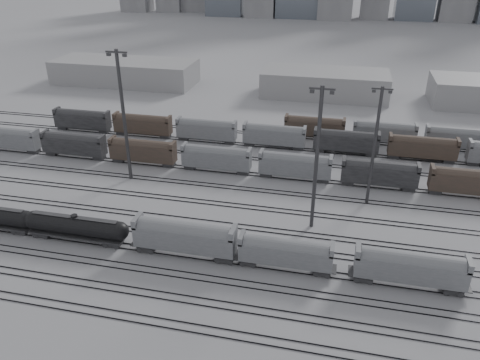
% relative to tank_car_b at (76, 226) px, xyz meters
% --- Properties ---
extents(ground, '(900.00, 900.00, 0.00)m').
position_rel_tank_car_b_xyz_m(ground, '(24.42, -1.00, -2.67)').
color(ground, '#A5A5A9').
rests_on(ground, ground).
extents(tracks, '(220.00, 71.50, 0.16)m').
position_rel_tank_car_b_xyz_m(tracks, '(24.42, 16.50, -2.59)').
color(tracks, black).
rests_on(tracks, ground).
extents(tank_car_b, '(18.66, 3.11, 4.61)m').
position_rel_tank_car_b_xyz_m(tank_car_b, '(0.00, 0.00, 0.00)').
color(tank_car_b, black).
rests_on(tank_car_b, ground).
extents(hopper_car_a, '(16.29, 3.24, 5.83)m').
position_rel_tank_car_b_xyz_m(hopper_car_a, '(18.90, 0.00, 0.93)').
color(hopper_car_a, black).
rests_on(hopper_car_a, ground).
extents(hopper_car_b, '(14.12, 2.81, 5.05)m').
position_rel_tank_car_b_xyz_m(hopper_car_b, '(34.76, 0.00, 0.45)').
color(hopper_car_b, black).
rests_on(hopper_car_b, ground).
extents(hopper_car_c, '(15.52, 3.08, 5.55)m').
position_rel_tank_car_b_xyz_m(hopper_car_c, '(52.51, -0.00, 0.76)').
color(hopper_car_c, black).
rests_on(hopper_car_c, ground).
extents(light_mast_b, '(4.29, 0.69, 26.83)m').
position_rel_tank_car_b_xyz_m(light_mast_b, '(-1.21, 23.30, 11.57)').
color(light_mast_b, '#38383A').
rests_on(light_mast_b, ground).
extents(light_mast_c, '(4.01, 0.64, 25.08)m').
position_rel_tank_car_b_xyz_m(light_mast_c, '(37.59, 13.02, 10.64)').
color(light_mast_c, '#38383A').
rests_on(light_mast_c, ground).
extents(light_mast_d, '(3.62, 0.58, 22.62)m').
position_rel_tank_car_b_xyz_m(light_mast_d, '(47.17, 23.92, 9.33)').
color(light_mast_d, '#38383A').
rests_on(light_mast_d, ground).
extents(bg_string_near, '(151.00, 3.00, 5.60)m').
position_rel_tank_car_b_xyz_m(bg_string_near, '(32.42, 31.00, 0.13)').
color(bg_string_near, gray).
rests_on(bg_string_near, ground).
extents(bg_string_mid, '(151.00, 3.00, 5.60)m').
position_rel_tank_car_b_xyz_m(bg_string_mid, '(42.42, 47.00, 0.13)').
color(bg_string_mid, black).
rests_on(bg_string_mid, ground).
extents(bg_string_far, '(66.00, 3.00, 5.60)m').
position_rel_tank_car_b_xyz_m(bg_string_far, '(59.92, 55.00, 0.13)').
color(bg_string_far, '#4B392F').
rests_on(bg_string_far, ground).
extents(warehouse_left, '(50.00, 18.00, 8.00)m').
position_rel_tank_car_b_xyz_m(warehouse_left, '(-35.58, 94.00, 1.33)').
color(warehouse_left, gray).
rests_on(warehouse_left, ground).
extents(warehouse_mid, '(40.00, 18.00, 8.00)m').
position_rel_tank_car_b_xyz_m(warehouse_mid, '(34.42, 94.00, 1.33)').
color(warehouse_mid, gray).
rests_on(warehouse_mid, ground).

